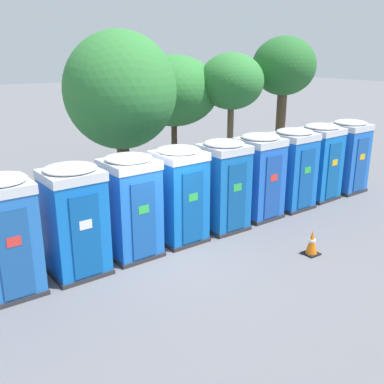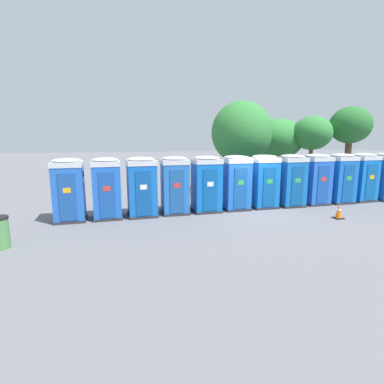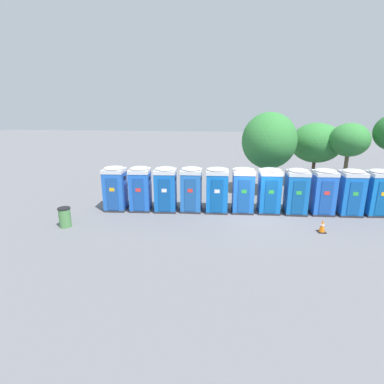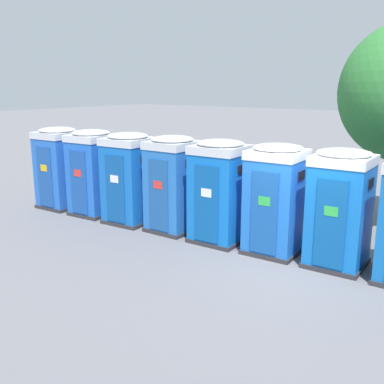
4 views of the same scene
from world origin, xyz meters
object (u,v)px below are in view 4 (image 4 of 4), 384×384
portapotty_2 (129,178)px  portapotty_4 (219,191)px  portapotty_1 (93,172)px  portapotty_0 (59,167)px  portapotty_5 (275,199)px  portapotty_3 (173,183)px  portapotty_6 (340,208)px

portapotty_2 → portapotty_4: 2.91m
portapotty_1 → portapotty_2: (1.45, 0.05, -0.00)m
portapotty_0 → portapotty_1: same height
portapotty_0 → portapotty_5: same height
portapotty_3 → portapotty_5: bearing=3.0°
portapotty_2 → portapotty_6: 5.81m
portapotty_5 → portapotty_3: bearing=-177.0°
portapotty_5 → portapotty_6: same height
portapotty_0 → portapotty_6: 8.72m
portapotty_5 → portapotty_0: bearing=-176.5°
portapotty_1 → portapotty_6: same height
portapotty_4 → portapotty_3: bearing=-178.7°
portapotty_3 → portapotty_4: size_ratio=1.00×
portapotty_1 → portapotty_4: (4.35, 0.24, -0.00)m
portapotty_5 → portapotty_6: size_ratio=1.00×
portapotty_6 → portapotty_1: bearing=-176.6°
portapotty_4 → portapotty_6: same height
portapotty_2 → portapotty_6: (5.80, 0.38, 0.00)m
portapotty_3 → portapotty_4: bearing=1.3°
portapotty_2 → portapotty_3: 1.45m
portapotty_2 → portapotty_3: (1.45, 0.15, 0.00)m
portapotty_0 → portapotty_2: bearing=2.7°
portapotty_1 → portapotty_2: size_ratio=1.00×
portapotty_3 → portapotty_5: (2.90, 0.15, -0.00)m
portapotty_0 → portapotty_2: size_ratio=1.00×
portapotty_1 → portapotty_4: 4.36m
portapotty_2 → portapotty_4: bearing=3.7°
portapotty_0 → portapotty_5: 7.26m
portapotty_2 → portapotty_6: same height
portapotty_1 → portapotty_2: 1.45m
portapotty_5 → portapotty_2: bearing=-176.0°
portapotty_0 → portapotty_5: (7.25, 0.44, 0.00)m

